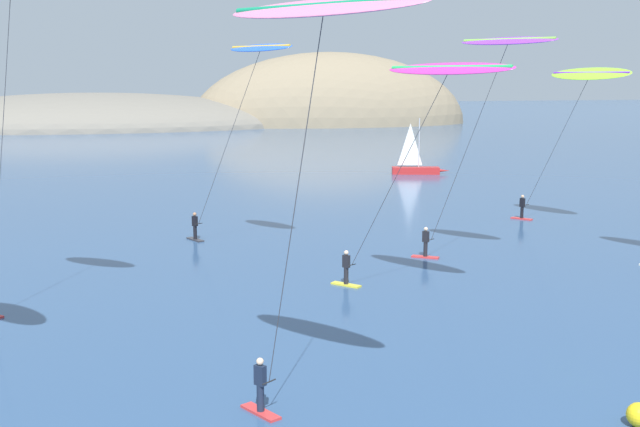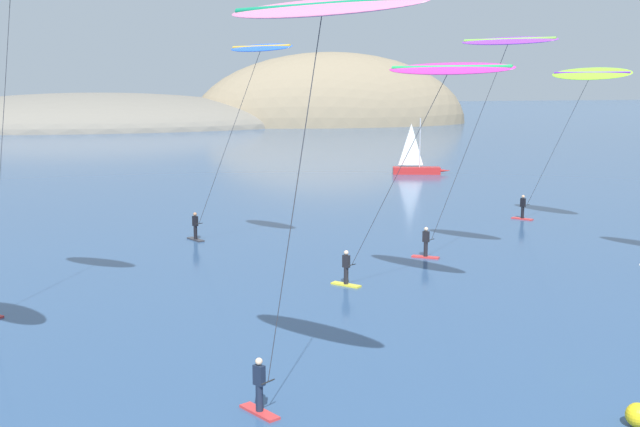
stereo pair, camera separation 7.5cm
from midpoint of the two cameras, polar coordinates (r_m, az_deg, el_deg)
name	(u,v)px [view 2 (the right image)]	position (r m, az deg, el deg)	size (l,w,h in m)	color
headland_island	(225,125)	(167.18, -6.73, 6.24)	(119.76, 41.24, 30.16)	#84755B
sailboat_near	(420,168)	(82.79, 7.12, 3.25)	(5.93, 2.69, 5.70)	#B22323
kitesurfer_lime	(586,83)	(54.21, 18.43, 8.78)	(4.50, 8.00, 10.47)	red
kitesurfer_magenta	(440,86)	(33.94, 8.60, 8.94)	(5.91, 8.09, 10.45)	yellow
kitesurfer_blue	(254,67)	(44.38, -4.68, 10.32)	(5.65, 7.83, 11.64)	#2D2D33
kitesurfer_orange	(8,17)	(33.35, -21.23, 12.90)	(4.68, 4.15, 13.62)	red
kitesurfer_pink	(317,39)	(20.91, -0.10, 12.27)	(4.85, 5.81, 11.86)	red
kitesurfer_purple	(501,60)	(41.43, 12.78, 10.59)	(5.56, 6.48, 11.83)	red
marker_buoy	(638,415)	(25.00, 21.75, -13.17)	(0.70, 0.70, 0.70)	yellow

